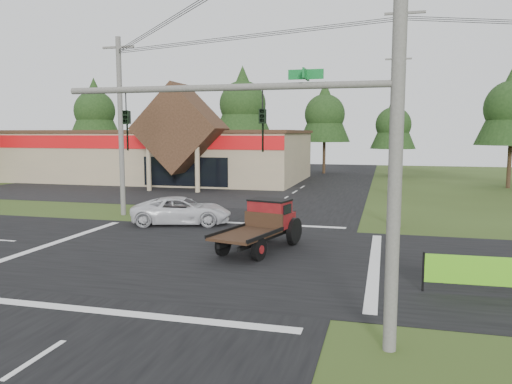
% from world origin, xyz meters
% --- Properties ---
extents(ground, '(120.00, 120.00, 0.00)m').
position_xyz_m(ground, '(0.00, 0.00, 0.00)').
color(ground, '#2F3F16').
rests_on(ground, ground).
extents(road_ns, '(12.00, 120.00, 0.02)m').
position_xyz_m(road_ns, '(0.00, 0.00, 0.01)').
color(road_ns, black).
rests_on(road_ns, ground).
extents(road_ew, '(120.00, 12.00, 0.02)m').
position_xyz_m(road_ew, '(0.00, 0.00, 0.01)').
color(road_ew, black).
rests_on(road_ew, ground).
extents(parking_apron, '(28.00, 14.00, 0.02)m').
position_xyz_m(parking_apron, '(-14.00, 19.00, 0.01)').
color(parking_apron, black).
rests_on(parking_apron, ground).
extents(cvs_building, '(30.40, 18.20, 9.19)m').
position_xyz_m(cvs_building, '(-15.70, 29.57, 2.78)').
color(cvs_building, tan).
rests_on(cvs_building, ground).
extents(traffic_signal_mast, '(8.12, 0.24, 7.00)m').
position_xyz_m(traffic_signal_mast, '(5.82, -7.50, 4.43)').
color(traffic_signal_mast, '#595651').
rests_on(traffic_signal_mast, ground).
extents(utility_pole_nr, '(2.00, 0.30, 11.00)m').
position_xyz_m(utility_pole_nr, '(7.50, -7.50, 5.64)').
color(utility_pole_nr, '#595651').
rests_on(utility_pole_nr, ground).
extents(utility_pole_nw, '(2.00, 0.30, 10.50)m').
position_xyz_m(utility_pole_nw, '(-8.00, 8.00, 5.39)').
color(utility_pole_nw, '#595651').
rests_on(utility_pole_nw, ground).
extents(utility_pole_ne, '(2.00, 0.30, 11.50)m').
position_xyz_m(utility_pole_ne, '(8.00, 8.00, 5.89)').
color(utility_pole_ne, '#595651').
rests_on(utility_pole_ne, ground).
extents(utility_pole_n, '(2.00, 0.30, 11.20)m').
position_xyz_m(utility_pole_n, '(8.00, 22.00, 5.74)').
color(utility_pole_n, '#595651').
rests_on(utility_pole_n, ground).
extents(tree_row_a, '(6.72, 6.72, 12.12)m').
position_xyz_m(tree_row_a, '(-30.00, 40.00, 8.05)').
color(tree_row_a, '#332316').
rests_on(tree_row_a, ground).
extents(tree_row_b, '(5.60, 5.60, 10.10)m').
position_xyz_m(tree_row_b, '(-20.00, 42.00, 6.70)').
color(tree_row_b, '#332316').
rests_on(tree_row_b, ground).
extents(tree_row_c, '(7.28, 7.28, 13.13)m').
position_xyz_m(tree_row_c, '(-10.00, 41.00, 8.72)').
color(tree_row_c, '#332316').
rests_on(tree_row_c, ground).
extents(tree_row_d, '(6.16, 6.16, 11.11)m').
position_xyz_m(tree_row_d, '(0.00, 42.00, 7.38)').
color(tree_row_d, '#332316').
rests_on(tree_row_d, ground).
extents(tree_row_e, '(5.04, 5.04, 9.09)m').
position_xyz_m(tree_row_e, '(8.00, 40.00, 6.03)').
color(tree_row_e, '#332316').
rests_on(tree_row_e, ground).
extents(antique_flatbed_truck, '(3.14, 5.38, 2.11)m').
position_xyz_m(antique_flatbed_truck, '(2.21, 1.11, 1.06)').
color(antique_flatbed_truck, '#5A0C0F').
rests_on(antique_flatbed_truck, ground).
extents(roadside_banner, '(3.70, 0.24, 1.26)m').
position_xyz_m(roadside_banner, '(10.34, -2.79, 0.63)').
color(roadside_banner, '#55AF17').
rests_on(roadside_banner, ground).
extents(white_pickup, '(5.79, 3.77, 1.48)m').
position_xyz_m(white_pickup, '(-3.36, 6.07, 0.74)').
color(white_pickup, silver).
rests_on(white_pickup, ground).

